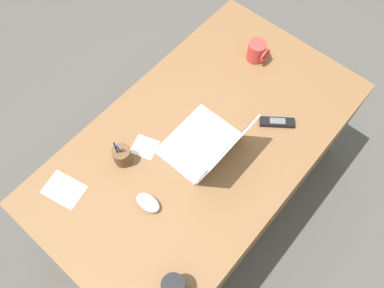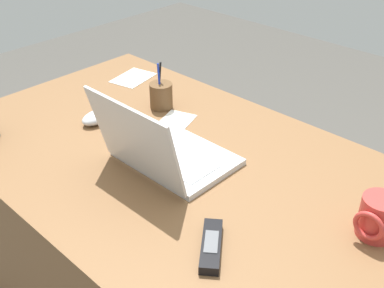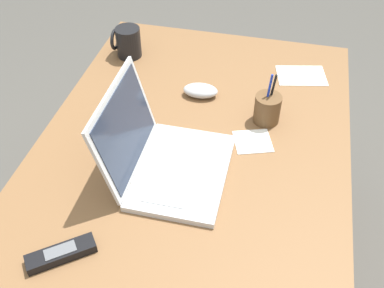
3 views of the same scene
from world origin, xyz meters
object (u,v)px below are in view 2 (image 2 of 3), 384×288
object	(u,v)px
computer_mouse	(97,117)
coffee_mug_white	(378,218)
pen_holder	(161,95)
cordless_phone	(211,246)
laptop	(164,152)

from	to	relation	value
computer_mouse	coffee_mug_white	bearing A→B (deg)	-176.42
pen_holder	coffee_mug_white	bearing A→B (deg)	173.13
cordless_phone	pen_holder	xyz separation A→B (m)	(0.59, -0.40, 0.03)
computer_mouse	cordless_phone	size ratio (longest dim) A/B	0.74
coffee_mug_white	pen_holder	size ratio (longest dim) A/B	0.64
laptop	cordless_phone	xyz separation A→B (m)	(-0.32, 0.16, -0.04)
coffee_mug_white	pen_holder	bearing A→B (deg)	-6.87
computer_mouse	pen_holder	bearing A→B (deg)	-112.88
laptop	computer_mouse	bearing A→B (deg)	-3.97
computer_mouse	cordless_phone	distance (m)	0.69
laptop	computer_mouse	distance (m)	0.35
computer_mouse	pen_holder	xyz separation A→B (m)	(-0.08, -0.22, 0.03)
computer_mouse	cordless_phone	xyz separation A→B (m)	(-0.67, 0.18, -0.01)
laptop	coffee_mug_white	size ratio (longest dim) A/B	3.14
coffee_mug_white	cordless_phone	distance (m)	0.39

